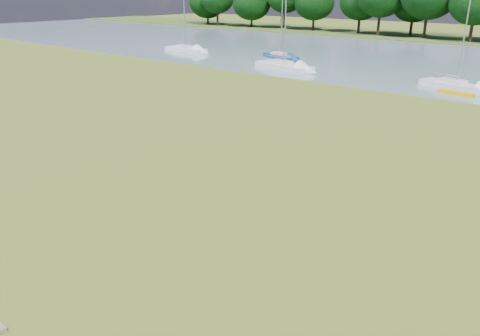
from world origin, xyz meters
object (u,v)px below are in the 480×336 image
Objects in this scene: sailboat_0 at (283,64)px; sailboat_6 at (281,55)px; sailboat_5 at (456,83)px; kayak at (456,93)px; sailboat_3 at (185,48)px.

sailboat_0 reaches higher than sailboat_6.
sailboat_0 is 17.69m from sailboat_5.
sailboat_0 is (-18.52, 1.82, 0.36)m from kayak.
sailboat_0 is at bearing -172.82° from kayak.
sailboat_5 is at bearing -0.87° from sailboat_3.
sailboat_3 is at bearing -168.32° from sailboat_5.
sailboat_3 reaches higher than sailboat_5.
sailboat_0 is at bearing -161.43° from sailboat_5.
kayak is 24.66m from sailboat_6.
sailboat_3 is at bearing -178.78° from sailboat_0.
kayak is 0.42× the size of sailboat_6.
sailboat_5 is 23.12m from sailboat_6.
sailboat_0 is 1.43× the size of sailboat_6.
kayak is 0.31× the size of sailboat_3.
sailboat_6 is at bearing 139.36° from sailboat_0.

